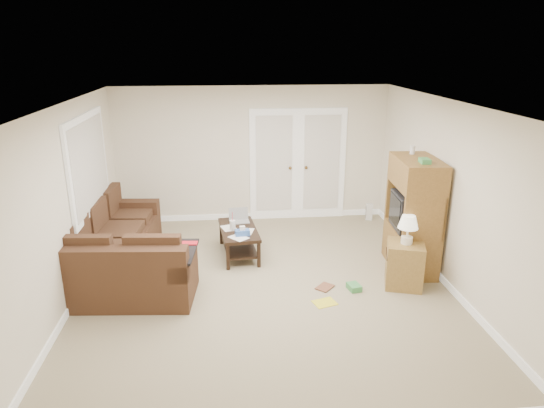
{
  "coord_description": "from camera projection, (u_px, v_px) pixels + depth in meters",
  "views": [
    {
      "loc": [
        -0.49,
        -6.04,
        3.19
      ],
      "look_at": [
        0.12,
        0.26,
        1.1
      ],
      "focal_mm": 32.0,
      "sensor_mm": 36.0,
      "label": 1
    }
  ],
  "objects": [
    {
      "name": "floor",
      "position": [
        265.0,
        285.0,
        6.75
      ],
      "size": [
        5.5,
        5.5,
        0.0
      ],
      "primitive_type": "plane",
      "color": "tan",
      "rests_on": "ground"
    },
    {
      "name": "ceiling",
      "position": [
        264.0,
        103.0,
        5.97
      ],
      "size": [
        5.0,
        5.5,
        0.02
      ],
      "primitive_type": "cube",
      "color": "white",
      "rests_on": "wall_back"
    },
    {
      "name": "wall_left",
      "position": [
        68.0,
        206.0,
        6.13
      ],
      "size": [
        0.02,
        5.5,
        2.5
      ],
      "primitive_type": "cube",
      "color": "white",
      "rests_on": "floor"
    },
    {
      "name": "wall_right",
      "position": [
        447.0,
        194.0,
        6.59
      ],
      "size": [
        0.02,
        5.5,
        2.5
      ],
      "primitive_type": "cube",
      "color": "white",
      "rests_on": "floor"
    },
    {
      "name": "wall_back",
      "position": [
        252.0,
        155.0,
        8.96
      ],
      "size": [
        5.0,
        0.02,
        2.5
      ],
      "primitive_type": "cube",
      "color": "white",
      "rests_on": "floor"
    },
    {
      "name": "wall_front",
      "position": [
        294.0,
        307.0,
        3.76
      ],
      "size": [
        5.0,
        0.02,
        2.5
      ],
      "primitive_type": "cube",
      "color": "white",
      "rests_on": "floor"
    },
    {
      "name": "baseboards",
      "position": [
        265.0,
        282.0,
        6.73
      ],
      "size": [
        5.0,
        5.5,
        0.1
      ],
      "primitive_type": null,
      "color": "white",
      "rests_on": "floor"
    },
    {
      "name": "french_doors",
      "position": [
        298.0,
        165.0,
        9.07
      ],
      "size": [
        1.8,
        0.05,
        2.13
      ],
      "color": "white",
      "rests_on": "floor"
    },
    {
      "name": "window_left",
      "position": [
        89.0,
        164.0,
        6.98
      ],
      "size": [
        0.05,
        1.92,
        1.42
      ],
      "color": "white",
      "rests_on": "wall_left"
    },
    {
      "name": "sectional_sofa",
      "position": [
        118.0,
        254.0,
        6.92
      ],
      "size": [
        1.92,
        2.91,
        0.85
      ],
      "rotation": [
        0.0,
        0.0,
        -0.09
      ],
      "color": "#472C1B",
      "rests_on": "floor"
    },
    {
      "name": "coffee_table",
      "position": [
        239.0,
        240.0,
        7.67
      ],
      "size": [
        0.65,
        1.14,
        0.74
      ],
      "rotation": [
        0.0,
        0.0,
        0.1
      ],
      "color": "black",
      "rests_on": "floor"
    },
    {
      "name": "tv_armoire",
      "position": [
        413.0,
        214.0,
        7.04
      ],
      "size": [
        0.65,
        1.08,
        1.79
      ],
      "rotation": [
        0.0,
        0.0,
        -0.08
      ],
      "color": "brown",
      "rests_on": "floor"
    },
    {
      "name": "side_cabinet",
      "position": [
        405.0,
        261.0,
        6.63
      ],
      "size": [
        0.61,
        0.61,
        1.03
      ],
      "rotation": [
        0.0,
        0.0,
        -0.3
      ],
      "color": "olive",
      "rests_on": "floor"
    },
    {
      "name": "space_heater",
      "position": [
        369.0,
        212.0,
        9.22
      ],
      "size": [
        0.15,
        0.13,
        0.31
      ],
      "primitive_type": "cube",
      "rotation": [
        0.0,
        0.0,
        -0.26
      ],
      "color": "silver",
      "rests_on": "floor"
    },
    {
      "name": "floor_magazine",
      "position": [
        325.0,
        303.0,
        6.28
      ],
      "size": [
        0.34,
        0.3,
        0.01
      ],
      "primitive_type": "cube",
      "rotation": [
        0.0,
        0.0,
        0.3
      ],
      "color": "yellow",
      "rests_on": "floor"
    },
    {
      "name": "floor_greenbox",
      "position": [
        354.0,
        287.0,
        6.61
      ],
      "size": [
        0.19,
        0.23,
        0.08
      ],
      "primitive_type": "cube",
      "rotation": [
        0.0,
        0.0,
        0.21
      ],
      "color": "#42924A",
      "rests_on": "floor"
    },
    {
      "name": "floor_book",
      "position": [
        319.0,
        285.0,
        6.72
      ],
      "size": [
        0.3,
        0.31,
        0.02
      ],
      "primitive_type": "imported",
      "rotation": [
        0.0,
        0.0,
        -0.74
      ],
      "color": "brown",
      "rests_on": "floor"
    }
  ]
}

